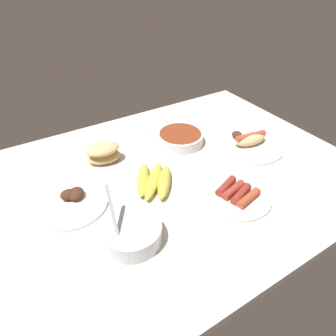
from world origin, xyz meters
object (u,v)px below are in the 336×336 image
(bowl_coleslaw, at_px, (132,232))
(banana_bunch, at_px, (154,181))
(plate_hotdog_assembled, at_px, (249,142))
(plate_sausages, at_px, (237,194))
(bowl_chili, at_px, (180,137))
(plate_grilled_meat, at_px, (71,201))
(bread_stack, at_px, (103,153))

(bowl_coleslaw, bearing_deg, banana_bunch, -133.59)
(plate_hotdog_assembled, height_order, plate_sausages, plate_hotdog_assembled)
(bowl_chili, distance_m, bowl_coleslaw, 0.48)
(banana_bunch, xyz_separation_m, bowl_coleslaw, (0.15, 0.16, 0.01))
(bowl_coleslaw, xyz_separation_m, plate_grilled_meat, (0.09, -0.21, -0.02))
(bowl_coleslaw, xyz_separation_m, bread_stack, (-0.06, -0.36, 0.01))
(bowl_chili, distance_m, plate_grilled_meat, 0.47)
(bowl_coleslaw, relative_size, plate_grilled_meat, 0.72)
(plate_hotdog_assembled, distance_m, bowl_coleslaw, 0.59)
(banana_bunch, xyz_separation_m, plate_grilled_meat, (0.25, -0.05, -0.01))
(bowl_chili, relative_size, plate_grilled_meat, 0.82)
(plate_grilled_meat, relative_size, bread_stack, 1.69)
(bowl_coleslaw, relative_size, bread_stack, 1.21)
(bowl_chili, bearing_deg, bread_stack, -6.93)
(plate_grilled_meat, bearing_deg, banana_bunch, 168.29)
(plate_grilled_meat, bearing_deg, plate_hotdog_assembled, 176.55)
(banana_bunch, height_order, plate_grilled_meat, plate_grilled_meat)
(plate_hotdog_assembled, relative_size, bowl_coleslaw, 1.67)
(bread_stack, bearing_deg, bowl_chili, 173.07)
(bowl_chili, xyz_separation_m, plate_grilled_meat, (0.45, 0.11, -0.01))
(bread_stack, bearing_deg, bowl_coleslaw, 79.77)
(plate_hotdog_assembled, height_order, plate_grilled_meat, plate_hotdog_assembled)
(plate_hotdog_assembled, xyz_separation_m, banana_bunch, (0.41, 0.01, 0.00))
(plate_sausages, bearing_deg, bread_stack, -54.40)
(bowl_chili, relative_size, bread_stack, 1.39)
(bowl_chili, xyz_separation_m, bowl_coleslaw, (0.36, 0.32, 0.01))
(plate_hotdog_assembled, bearing_deg, banana_bunch, 1.57)
(bowl_coleslaw, bearing_deg, bowl_chili, -137.83)
(banana_bunch, relative_size, plate_grilled_meat, 0.93)
(plate_hotdog_assembled, relative_size, banana_bunch, 1.29)
(bowl_chili, bearing_deg, banana_bunch, 38.64)
(plate_sausages, height_order, bread_stack, bread_stack)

